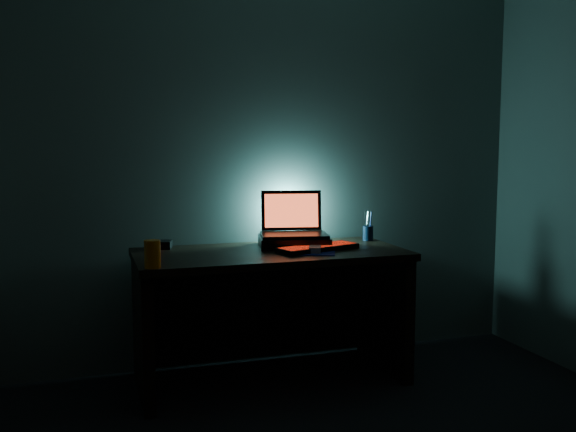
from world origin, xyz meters
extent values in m
cube|color=#444E4B|center=(0.00, 2.00, 1.25)|extent=(3.50, 0.00, 2.50)
cube|color=black|center=(0.00, 1.62, 0.73)|extent=(1.50, 0.70, 0.04)
cube|color=black|center=(-0.71, 1.62, 0.35)|extent=(0.06, 0.64, 0.71)
cube|color=black|center=(0.71, 1.62, 0.35)|extent=(0.06, 0.64, 0.71)
cube|color=black|center=(0.00, 1.95, 0.35)|extent=(1.38, 0.02, 0.65)
cube|color=black|center=(0.17, 1.72, 0.78)|extent=(0.45, 0.37, 0.06)
cube|color=black|center=(0.17, 1.72, 0.82)|extent=(0.42, 0.33, 0.02)
cube|color=black|center=(0.20, 1.85, 0.95)|extent=(0.36, 0.12, 0.24)
cube|color=#F24219|center=(0.20, 1.84, 0.95)|extent=(0.32, 0.09, 0.20)
cube|color=black|center=(0.26, 1.55, 0.76)|extent=(0.51, 0.30, 0.03)
cube|color=red|center=(0.26, 1.55, 0.78)|extent=(0.48, 0.27, 0.00)
cube|color=#0B1552|center=(0.21, 1.48, 0.75)|extent=(0.28, 0.27, 0.00)
cube|color=gray|center=(0.21, 1.48, 0.77)|extent=(0.10, 0.12, 0.03)
cylinder|color=black|center=(0.68, 1.80, 0.80)|extent=(0.08, 0.08, 0.09)
cylinder|color=orange|center=(-0.68, 1.32, 0.82)|extent=(0.08, 0.08, 0.14)
cube|color=black|center=(-0.58, 1.89, 0.77)|extent=(0.16, 0.14, 0.04)
sphere|color=#FF0C07|center=(-0.60, 1.84, 0.77)|extent=(0.01, 0.01, 0.01)
camera|label=1|loc=(-0.99, -1.78, 1.35)|focal=40.00mm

